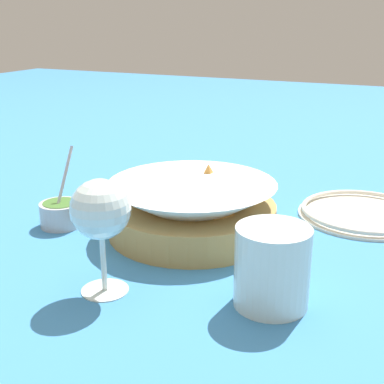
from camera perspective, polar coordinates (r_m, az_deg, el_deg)
name	(u,v)px	position (r m, az deg, el deg)	size (l,w,h in m)	color
ground_plane	(180,225)	(0.89, -1.29, -3.58)	(4.00, 4.00, 0.00)	teal
food_basket	(192,211)	(0.85, 0.00, -2.00)	(0.27, 0.27, 0.10)	#B2894C
sauce_cup	(61,213)	(0.91, -13.82, -2.16)	(0.08, 0.07, 0.13)	#B7B7BC
wine_glass	(101,213)	(0.66, -9.73, -2.20)	(0.07, 0.07, 0.15)	silver
beer_mug	(272,269)	(0.65, 8.57, -8.13)	(0.13, 0.09, 0.10)	silver
side_plate	(363,213)	(0.97, 17.81, -2.10)	(0.22, 0.22, 0.01)	silver
napkin	(218,185)	(1.08, 2.79, 0.70)	(0.13, 0.10, 0.01)	white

